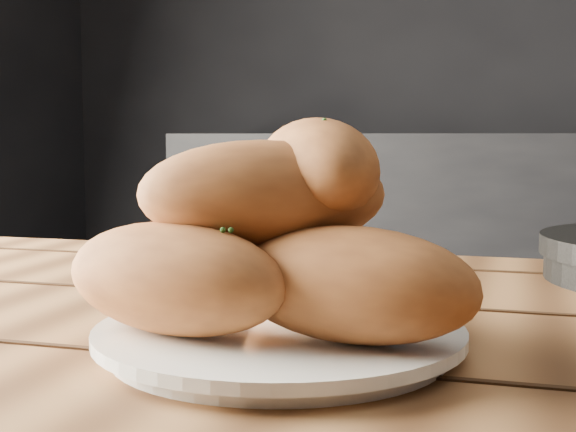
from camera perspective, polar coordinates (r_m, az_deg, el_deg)
The scene contains 2 objects.
plate at distance 0.54m, azimuth -0.61°, elevation -8.71°, with size 0.25×0.25×0.02m.
bread_rolls at distance 0.53m, azimuth -0.68°, elevation -1.54°, with size 0.29×0.24×0.14m.
Camera 1 is at (-0.50, -0.53, 0.89)m, focal length 50.00 mm.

